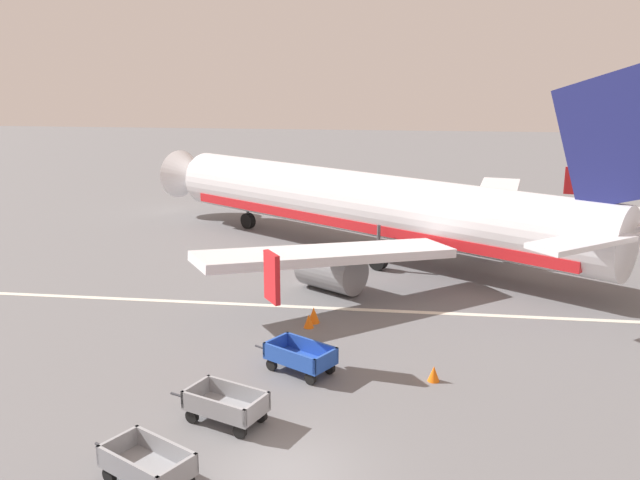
{
  "coord_description": "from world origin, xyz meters",
  "views": [
    {
      "loc": [
        3.13,
        -16.31,
        10.96
      ],
      "look_at": [
        -1.01,
        15.46,
        2.8
      ],
      "focal_mm": 37.66,
      "sensor_mm": 36.0,
      "label": 1
    }
  ],
  "objects": [
    {
      "name": "ground_plane",
      "position": [
        0.0,
        0.0,
        0.0
      ],
      "size": [
        220.0,
        220.0,
        0.0
      ],
      "primitive_type": "plane",
      "color": "slate"
    },
    {
      "name": "apron_stripe",
      "position": [
        0.0,
        13.42,
        0.01
      ],
      "size": [
        120.0,
        0.36,
        0.01
      ],
      "primitive_type": "cube",
      "color": "silver",
      "rests_on": "ground"
    },
    {
      "name": "airplane",
      "position": [
        1.68,
        22.7,
        3.05
      ],
      "size": [
        33.24,
        28.12,
        11.34
      ],
      "color": "silver",
      "rests_on": "ground"
    },
    {
      "name": "baggage_cart_second_in_row",
      "position": [
        -3.58,
        -1.01,
        0.6
      ],
      "size": [
        3.47,
        2.43,
        1.07
      ],
      "color": "gray",
      "rests_on": "ground"
    },
    {
      "name": "baggage_cart_third_in_row",
      "position": [
        -2.35,
        2.51,
        0.6
      ],
      "size": [
        3.57,
        2.24,
        1.07
      ],
      "color": "gray",
      "rests_on": "ground"
    },
    {
      "name": "baggage_cart_fourth_in_row",
      "position": [
        -0.58,
        6.46,
        0.6
      ],
      "size": [
        3.42,
        2.49,
        1.07
      ],
      "color": "#234CB2",
      "rests_on": "ground"
    },
    {
      "name": "traffic_cone_near_plane",
      "position": [
        4.33,
        6.33,
        0.29
      ],
      "size": [
        0.44,
        0.44,
        0.58
      ],
      "primitive_type": "cone",
      "color": "orange",
      "rests_on": "ground"
    },
    {
      "name": "traffic_cone_mid_apron",
      "position": [
        -0.78,
        11.51,
        0.36
      ],
      "size": [
        0.54,
        0.54,
        0.72
      ],
      "primitive_type": "cone",
      "color": "orange",
      "rests_on": "ground"
    },
    {
      "name": "traffic_cone_by_carts",
      "position": [
        -0.91,
        10.89,
        0.3
      ],
      "size": [
        0.45,
        0.45,
        0.6
      ],
      "primitive_type": "cone",
      "color": "orange",
      "rests_on": "ground"
    }
  ]
}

